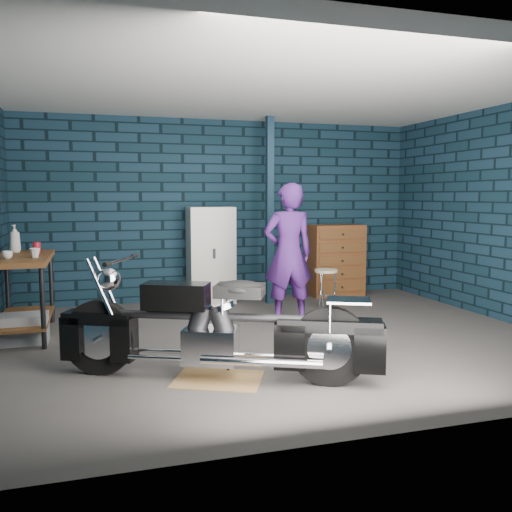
{
  "coord_description": "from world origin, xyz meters",
  "views": [
    {
      "loc": [
        -1.91,
        -5.52,
        1.57
      ],
      "look_at": [
        -0.16,
        0.3,
        0.89
      ],
      "focal_mm": 38.0,
      "sensor_mm": 36.0,
      "label": 1
    }
  ],
  "objects_px": {
    "storage_bin": "(23,329)",
    "locker": "(211,255)",
    "motorcycle": "(218,320)",
    "person": "(288,253)",
    "tool_chest": "(336,260)",
    "workbench": "(24,296)",
    "shop_stool": "(326,290)"
  },
  "relations": [
    {
      "from": "locker",
      "to": "shop_stool",
      "type": "distance_m",
      "value": 1.77
    },
    {
      "from": "storage_bin",
      "to": "workbench",
      "type": "bearing_deg",
      "value": 93.71
    },
    {
      "from": "motorcycle",
      "to": "tool_chest",
      "type": "height_order",
      "value": "tool_chest"
    },
    {
      "from": "storage_bin",
      "to": "motorcycle",
      "type": "bearing_deg",
      "value": -45.12
    },
    {
      "from": "locker",
      "to": "tool_chest",
      "type": "height_order",
      "value": "locker"
    },
    {
      "from": "workbench",
      "to": "tool_chest",
      "type": "xyz_separation_m",
      "value": [
        4.42,
        1.29,
        0.1
      ]
    },
    {
      "from": "storage_bin",
      "to": "locker",
      "type": "relative_size",
      "value": 0.35
    },
    {
      "from": "motorcycle",
      "to": "storage_bin",
      "type": "relative_size",
      "value": 4.74
    },
    {
      "from": "motorcycle",
      "to": "storage_bin",
      "type": "xyz_separation_m",
      "value": [
        -1.74,
        1.75,
        -0.37
      ]
    },
    {
      "from": "person",
      "to": "storage_bin",
      "type": "xyz_separation_m",
      "value": [
        -3.05,
        -0.09,
        -0.71
      ]
    },
    {
      "from": "storage_bin",
      "to": "tool_chest",
      "type": "relative_size",
      "value": 0.45
    },
    {
      "from": "locker",
      "to": "storage_bin",
      "type": "bearing_deg",
      "value": -146.25
    },
    {
      "from": "person",
      "to": "locker",
      "type": "relative_size",
      "value": 1.22
    },
    {
      "from": "motorcycle",
      "to": "person",
      "type": "distance_m",
      "value": 2.28
    },
    {
      "from": "workbench",
      "to": "tool_chest",
      "type": "relative_size",
      "value": 1.25
    },
    {
      "from": "storage_bin",
      "to": "shop_stool",
      "type": "bearing_deg",
      "value": 8.74
    },
    {
      "from": "motorcycle",
      "to": "locker",
      "type": "relative_size",
      "value": 1.68
    },
    {
      "from": "tool_chest",
      "to": "person",
      "type": "bearing_deg",
      "value": -131.93
    },
    {
      "from": "workbench",
      "to": "storage_bin",
      "type": "relative_size",
      "value": 2.8
    },
    {
      "from": "locker",
      "to": "workbench",
      "type": "bearing_deg",
      "value": -151.85
    },
    {
      "from": "motorcycle",
      "to": "shop_stool",
      "type": "height_order",
      "value": "motorcycle"
    },
    {
      "from": "tool_chest",
      "to": "motorcycle",
      "type": "bearing_deg",
      "value": -128.56
    },
    {
      "from": "storage_bin",
      "to": "locker",
      "type": "bearing_deg",
      "value": 33.75
    },
    {
      "from": "motorcycle",
      "to": "locker",
      "type": "bearing_deg",
      "value": 103.84
    },
    {
      "from": "person",
      "to": "storage_bin",
      "type": "height_order",
      "value": "person"
    },
    {
      "from": "person",
      "to": "tool_chest",
      "type": "relative_size",
      "value": 1.54
    },
    {
      "from": "tool_chest",
      "to": "locker",
      "type": "bearing_deg",
      "value": 180.0
    },
    {
      "from": "motorcycle",
      "to": "person",
      "type": "height_order",
      "value": "person"
    },
    {
      "from": "locker",
      "to": "motorcycle",
      "type": "bearing_deg",
      "value": -101.09
    },
    {
      "from": "motorcycle",
      "to": "person",
      "type": "xyz_separation_m",
      "value": [
        1.31,
        1.84,
        0.34
      ]
    },
    {
      "from": "storage_bin",
      "to": "locker",
      "type": "xyz_separation_m",
      "value": [
        2.39,
        1.6,
        0.55
      ]
    },
    {
      "from": "person",
      "to": "motorcycle",
      "type": "bearing_deg",
      "value": 56.73
    }
  ]
}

